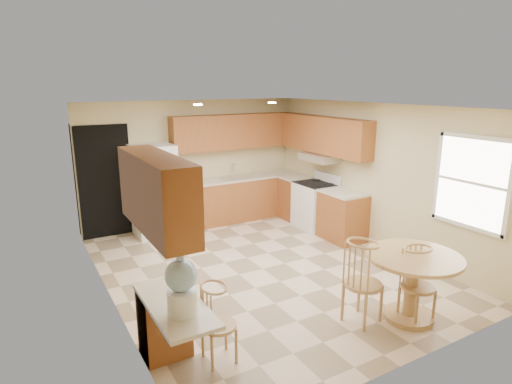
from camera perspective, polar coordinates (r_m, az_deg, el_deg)
floor at (r=6.79m, az=0.88°, el=-10.20°), size 5.50×5.50×0.00m
ceiling at (r=6.19m, az=0.97°, el=11.37°), size 4.50×5.50×0.02m
wall_back at (r=8.80m, az=-8.34°, el=3.90°), size 4.50×0.02×2.50m
wall_front at (r=4.37m, az=19.96°, el=-7.65°), size 4.50×0.02×2.50m
wall_left at (r=5.60m, az=-19.26°, el=-2.76°), size 0.02×5.50×2.50m
wall_right at (r=7.75m, az=15.36°, el=2.12°), size 0.02×5.50×2.50m
doorway at (r=8.35m, az=-19.46°, el=1.26°), size 0.90×0.02×2.10m
base_cab_back at (r=9.06m, az=-2.31°, el=-0.94°), size 2.75×0.60×0.87m
counter_back at (r=8.96m, az=-2.34°, el=1.87°), size 2.75×0.63×0.04m
base_cab_right_a at (r=9.12m, az=5.43°, el=-0.90°), size 0.60×0.59×0.87m
counter_right_a at (r=9.01m, az=5.50°, el=1.90°), size 0.63×0.59×0.04m
base_cab_right_b at (r=8.03m, az=11.45°, el=-3.24°), size 0.60×0.80×0.87m
counter_right_b at (r=7.91m, az=11.61°, el=-0.10°), size 0.63×0.80×0.04m
upper_cab_back at (r=8.92m, az=-2.81°, el=8.07°), size 2.75×0.33×0.70m
upper_cab_right at (r=8.43m, az=8.97°, el=7.55°), size 0.33×2.42×0.70m
upper_cab_left at (r=3.98m, az=-13.13°, el=-0.16°), size 0.33×1.40×0.70m
sink at (r=8.94m, az=-2.48°, el=1.99°), size 0.78×0.44×0.01m
range_hood at (r=8.41m, az=8.53°, el=4.59°), size 0.50×0.76×0.14m
desk_pedestal at (r=4.82m, az=-12.11°, el=-16.68°), size 0.48×0.42×0.72m
desk_top at (r=4.32m, az=-10.76°, el=-14.60°), size 0.50×1.20×0.04m
window at (r=6.55m, az=26.85°, el=1.14°), size 0.06×1.12×1.30m
can_light_a at (r=7.04m, az=-7.76°, el=11.48°), size 0.14×0.14×0.02m
can_light_b at (r=7.68m, az=2.15°, el=11.82°), size 0.14×0.14×0.02m
refrigerator at (r=8.25m, az=-13.46°, el=0.20°), size 0.76×0.74×1.72m
stove at (r=8.58m, az=7.91°, el=-1.72°), size 0.65×0.76×1.09m
dining_table at (r=5.58m, az=20.09°, el=-10.66°), size 1.13×1.13×0.83m
chair_table_a at (r=5.26m, az=14.93°, el=-10.87°), size 0.45×0.59×1.02m
chair_table_b at (r=5.53m, az=21.59°, el=-10.92°), size 0.40×0.40×0.91m
chair_desk at (r=4.50m, az=-4.55°, el=-16.56°), size 0.37×0.48×0.84m
water_crock at (r=4.00m, az=-9.91°, el=-12.22°), size 0.30×0.30×0.61m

